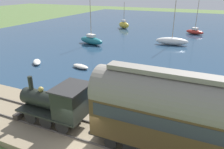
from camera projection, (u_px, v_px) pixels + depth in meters
ground_plane at (84, 147)px, 13.25m from camera, size 200.00×200.00×0.00m
harbor_water at (183, 30)px, 50.63m from camera, size 80.00×80.00×0.01m
rail_embankment at (91, 135)px, 13.95m from camera, size 5.93×56.00×0.54m
steam_locomotive at (59, 102)px, 14.13m from camera, size 2.43×5.22×2.98m
passenger_coach at (175, 112)px, 10.95m from camera, size 2.41×8.99×4.78m
sailboat_yellow at (124, 25)px, 52.04m from camera, size 2.66×3.49×6.00m
sailboat_white at (172, 41)px, 36.81m from camera, size 2.19×5.51×9.20m
sailboat_teal at (91, 40)px, 37.21m from camera, size 2.73×5.16×8.02m
sailboat_red at (195, 32)px, 45.40m from camera, size 2.65×3.99×6.78m
rowboat_off_pier at (37, 62)px, 27.68m from camera, size 2.22×2.21×0.47m
rowboat_mid_harbor at (119, 103)px, 17.76m from camera, size 1.56×2.00×0.47m
rowboat_far_out at (81, 66)px, 26.17m from camera, size 1.43×2.47×0.44m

